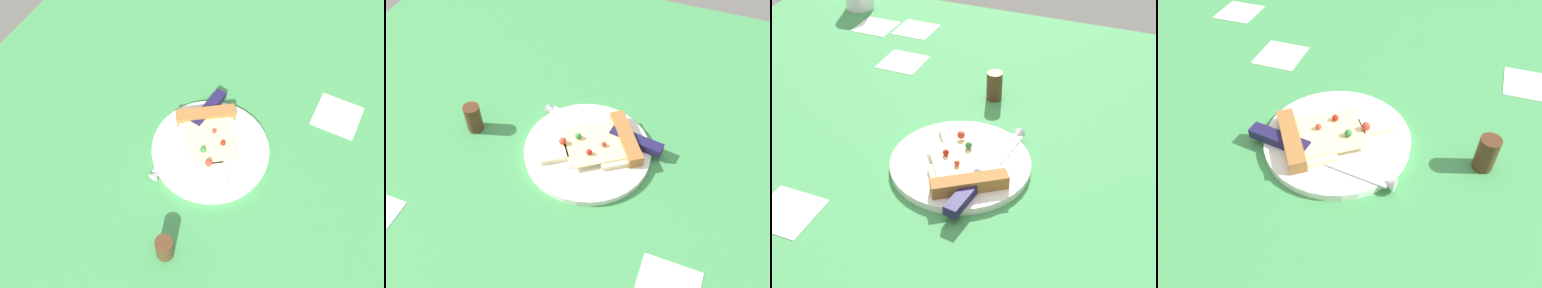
% 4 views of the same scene
% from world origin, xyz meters
% --- Properties ---
extents(ground_plane, '(1.28, 1.28, 0.03)m').
position_xyz_m(ground_plane, '(-0.00, -0.00, -0.01)').
color(ground_plane, '#3D8C4C').
rests_on(ground_plane, ground).
extents(plate, '(0.23, 0.23, 0.01)m').
position_xyz_m(plate, '(0.00, 0.08, 0.01)').
color(plate, white).
rests_on(plate, ground_plane).
extents(pizza_slice, '(0.19, 0.16, 0.03)m').
position_xyz_m(pizza_slice, '(0.02, 0.10, 0.02)').
color(pizza_slice, beige).
rests_on(pizza_slice, plate).
extents(knife, '(0.24, 0.05, 0.02)m').
position_xyz_m(knife, '(0.03, 0.13, 0.02)').
color(knife, silver).
rests_on(knife, plate).
extents(pepper_shaker, '(0.03, 0.03, 0.06)m').
position_xyz_m(pepper_shaker, '(-0.22, 0.06, 0.03)').
color(pepper_shaker, '#4C2D19').
rests_on(pepper_shaker, ground_plane).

